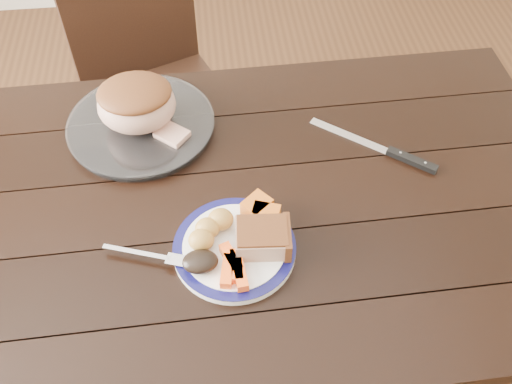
{
  "coord_description": "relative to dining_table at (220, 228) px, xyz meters",
  "views": [
    {
      "loc": [
        -0.0,
        -0.77,
        1.72
      ],
      "look_at": [
        0.08,
        -0.02,
        0.8
      ],
      "focal_mm": 40.0,
      "sensor_mm": 36.0,
      "label": 1
    }
  ],
  "objects": [
    {
      "name": "ground",
      "position": [
        -0.0,
        0.0,
        -0.66
      ],
      "size": [
        4.0,
        4.0,
        0.0
      ],
      "primitive_type": "plane",
      "color": "#472B16",
      "rests_on": "ground"
    },
    {
      "name": "dining_table",
      "position": [
        0.0,
        0.0,
        0.0
      ],
      "size": [
        1.62,
        0.93,
        0.75
      ],
      "rotation": [
        0.0,
        0.0,
        0.02
      ],
      "color": "black",
      "rests_on": "ground"
    },
    {
      "name": "chair_far",
      "position": [
        -0.18,
        0.73,
        -0.13
      ],
      "size": [
        0.55,
        0.56,
        0.93
      ],
      "rotation": [
        0.0,
        0.0,
        3.52
      ],
      "color": "black",
      "rests_on": "ground"
    },
    {
      "name": "dinner_plate",
      "position": [
        0.02,
        -0.13,
        0.1
      ],
      "size": [
        0.25,
        0.25,
        0.02
      ],
      "primitive_type": "cylinder",
      "color": "white",
      "rests_on": "dining_table"
    },
    {
      "name": "plate_rim",
      "position": [
        0.02,
        -0.13,
        0.11
      ],
      "size": [
        0.25,
        0.25,
        0.02
      ],
      "primitive_type": "torus",
      "color": "#0D0D42",
      "rests_on": "dinner_plate"
    },
    {
      "name": "serving_platter",
      "position": [
        -0.17,
        0.25,
        0.1
      ],
      "size": [
        0.34,
        0.34,
        0.02
      ],
      "primitive_type": "cylinder",
      "color": "white",
      "rests_on": "dining_table"
    },
    {
      "name": "pork_slice",
      "position": [
        0.08,
        -0.13,
        0.14
      ],
      "size": [
        0.11,
        0.09,
        0.05
      ],
      "primitive_type": "cube",
      "rotation": [
        0.0,
        0.0,
        -0.08
      ],
      "color": "tan",
      "rests_on": "dinner_plate"
    },
    {
      "name": "roasted_potatoes",
      "position": [
        -0.02,
        -0.1,
        0.13
      ],
      "size": [
        0.09,
        0.09,
        0.04
      ],
      "color": "gold",
      "rests_on": "dinner_plate"
    },
    {
      "name": "carrot_batons",
      "position": [
        0.02,
        -0.19,
        0.12
      ],
      "size": [
        0.05,
        0.11,
        0.02
      ],
      "color": "#FF5915",
      "rests_on": "dinner_plate"
    },
    {
      "name": "pumpkin_wedges",
      "position": [
        0.09,
        -0.06,
        0.13
      ],
      "size": [
        0.08,
        0.09,
        0.04
      ],
      "color": "orange",
      "rests_on": "dinner_plate"
    },
    {
      "name": "dark_mushroom",
      "position": [
        -0.04,
        -0.17,
        0.13
      ],
      "size": [
        0.07,
        0.05,
        0.03
      ],
      "primitive_type": "ellipsoid",
      "color": "black",
      "rests_on": "dinner_plate"
    },
    {
      "name": "fork",
      "position": [
        -0.14,
        -0.13,
        0.11
      ],
      "size": [
        0.17,
        0.07,
        0.0
      ],
      "rotation": [
        0.0,
        0.0,
        -0.32
      ],
      "color": "silver",
      "rests_on": "dinner_plate"
    },
    {
      "name": "roast_joint",
      "position": [
        -0.17,
        0.25,
        0.17
      ],
      "size": [
        0.18,
        0.16,
        0.12
      ],
      "primitive_type": "ellipsoid",
      "color": "tan",
      "rests_on": "serving_platter"
    },
    {
      "name": "cut_slice",
      "position": [
        -0.09,
        0.19,
        0.12
      ],
      "size": [
        0.09,
        0.09,
        0.02
      ],
      "primitive_type": "cube",
      "rotation": [
        0.0,
        0.0,
        -0.7
      ],
      "color": "tan",
      "rests_on": "serving_platter"
    },
    {
      "name": "carving_knife",
      "position": [
        0.42,
        0.09,
        0.1
      ],
      "size": [
        0.27,
        0.21,
        0.01
      ],
      "rotation": [
        0.0,
        0.0,
        -0.66
      ],
      "color": "silver",
      "rests_on": "dining_table"
    }
  ]
}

